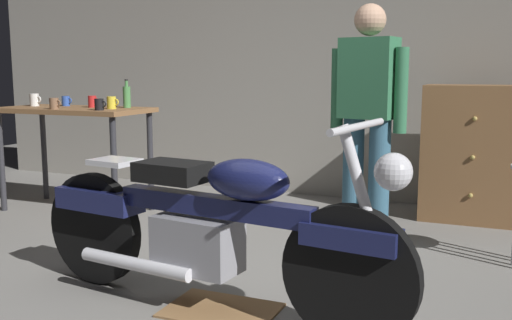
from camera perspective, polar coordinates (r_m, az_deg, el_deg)
The scene contains 14 objects.
ground_plane at distance 3.31m, azimuth -5.38°, elevation -12.88°, with size 12.00×12.00×0.00m, color gray.
back_wall at distance 5.71m, azimuth 8.02°, elevation 11.97°, with size 8.00×0.12×3.10m, color gray.
workbench at distance 5.29m, azimuth -17.24°, elevation 3.67°, with size 1.30×0.64×0.90m.
motorcycle at distance 2.97m, azimuth -4.72°, elevation -6.26°, with size 2.18×0.62×1.00m.
person_standing at distance 4.22m, azimuth 10.78°, elevation 4.60°, with size 0.56×0.29×1.67m.
wooden_dresser at distance 5.06m, azimuth 20.40°, elevation 0.59°, with size 0.80×0.47×1.10m.
drip_tray at distance 3.09m, azimuth -3.40°, elevation -14.34°, with size 0.56×0.40×0.01m, color olive.
mug_brown_stoneware at distance 5.10m, azimuth -18.99°, elevation 5.20°, with size 0.11×0.07×0.09m.
mug_red_diner at distance 5.25m, azimuth -15.58°, elevation 5.48°, with size 0.10×0.07×0.10m.
mug_black_matte at distance 4.85m, azimuth -14.96°, elevation 5.23°, with size 0.10×0.07×0.09m.
mug_white_ceramic at distance 5.60m, azimuth -20.69°, elevation 5.48°, with size 0.11×0.08×0.11m.
mug_yellow_tall at distance 5.02m, azimuth -13.83°, elevation 5.43°, with size 0.11×0.08×0.10m.
mug_blue_enamel at distance 5.54m, azimuth -17.95°, elevation 5.47°, with size 0.10×0.07×0.09m.
bottle at distance 5.14m, azimuth -12.43°, elevation 6.06°, with size 0.06×0.06×0.24m.
Camera 1 is at (1.46, -2.71, 1.22)m, focal length 41.21 mm.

